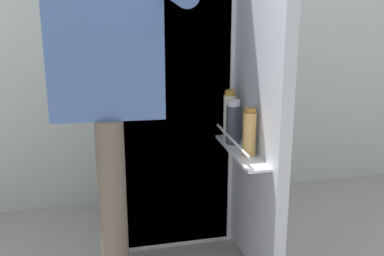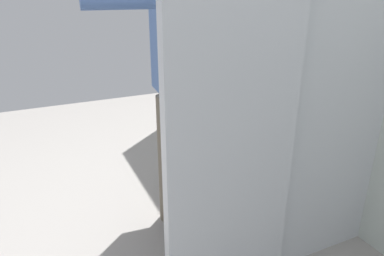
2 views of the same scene
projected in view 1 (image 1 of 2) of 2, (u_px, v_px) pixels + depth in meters
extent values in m
cube|color=silver|center=(162.00, 66.00, 2.76)|extent=(0.59, 0.62, 1.80)
cube|color=white|center=(174.00, 77.00, 2.47)|extent=(0.55, 0.01, 1.76)
cube|color=white|center=(172.00, 82.00, 2.53)|extent=(0.51, 0.09, 0.01)
cube|color=silver|center=(261.00, 85.00, 2.27)|extent=(0.05, 0.59, 1.76)
cube|color=white|center=(242.00, 152.00, 2.34)|extent=(0.10, 0.48, 0.01)
cylinder|color=silver|center=(232.00, 140.00, 2.31)|extent=(0.01, 0.46, 0.01)
cylinder|color=#333842|center=(233.00, 125.00, 2.41)|extent=(0.07, 0.07, 0.18)
cylinder|color=silver|center=(234.00, 103.00, 2.38)|extent=(0.06, 0.06, 0.02)
cylinder|color=tan|center=(249.00, 134.00, 2.25)|extent=(0.06, 0.06, 0.19)
cylinder|color=#996623|center=(250.00, 111.00, 2.22)|extent=(0.05, 0.05, 0.02)
cylinder|color=#EDE5CC|center=(230.00, 117.00, 2.48)|extent=(0.06, 0.06, 0.21)
cylinder|color=#B78933|center=(230.00, 93.00, 2.45)|extent=(0.05, 0.05, 0.02)
cylinder|color=gold|center=(146.00, 74.00, 2.49)|extent=(0.08, 0.08, 0.08)
cylinder|color=#665B4C|center=(113.00, 194.00, 2.40)|extent=(0.12, 0.12, 0.81)
cylinder|color=#665B4C|center=(113.00, 210.00, 2.25)|extent=(0.12, 0.12, 0.81)
cube|color=#4C6BA3|center=(105.00, 46.00, 2.12)|extent=(0.48, 0.26, 0.57)
cylinder|color=#4C6BA3|center=(106.00, 44.00, 2.34)|extent=(0.08, 0.08, 0.54)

